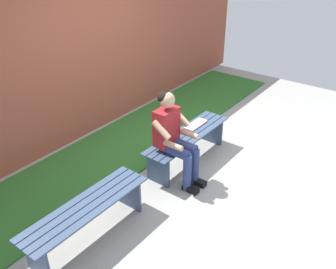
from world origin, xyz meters
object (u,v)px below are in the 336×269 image
(bench_far, at_px, (87,214))
(person_seated, at_px, (174,135))
(book_open, at_px, (196,125))
(bench_near, at_px, (188,141))
(apple, at_px, (181,131))

(bench_far, relative_size, person_seated, 1.24)
(person_seated, relative_size, book_open, 3.03)
(bench_near, distance_m, person_seated, 0.60)
(person_seated, bearing_deg, bench_far, -3.99)
(bench_far, distance_m, book_open, 2.22)
(bench_far, xyz_separation_m, apple, (-1.89, -0.10, 0.15))
(apple, bearing_deg, person_seated, 23.38)
(bench_near, height_order, person_seated, person_seated)
(bench_near, xyz_separation_m, apple, (0.03, -0.10, 0.15))
(person_seated, bearing_deg, book_open, -168.54)
(bench_near, xyz_separation_m, person_seated, (0.48, 0.10, 0.35))
(bench_far, distance_m, apple, 1.90)
(person_seated, distance_m, apple, 0.53)
(person_seated, distance_m, book_open, 0.82)
(bench_far, height_order, person_seated, person_seated)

